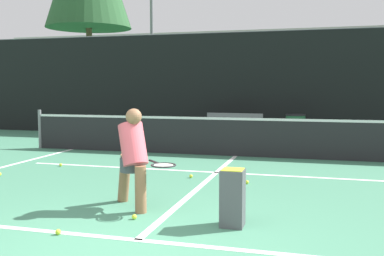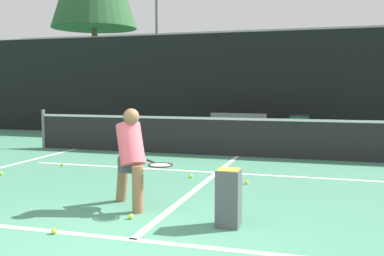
% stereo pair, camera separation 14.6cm
% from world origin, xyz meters
% --- Properties ---
extents(ground_plane, '(100.00, 100.00, 0.00)m').
position_xyz_m(ground_plane, '(0.00, 0.00, 0.00)').
color(ground_plane, '#427F60').
extents(court_baseline_near, '(11.00, 0.10, 0.01)m').
position_xyz_m(court_baseline_near, '(0.00, 0.40, 0.00)').
color(court_baseline_near, white).
rests_on(court_baseline_near, ground).
extents(court_service_line, '(8.25, 0.10, 0.01)m').
position_xyz_m(court_service_line, '(0.00, 4.51, 0.00)').
color(court_service_line, white).
rests_on(court_service_line, ground).
extents(court_center_mark, '(0.10, 6.30, 0.01)m').
position_xyz_m(court_center_mark, '(0.00, 3.55, 0.00)').
color(court_center_mark, white).
rests_on(court_center_mark, ground).
extents(net, '(11.09, 0.09, 1.07)m').
position_xyz_m(net, '(0.00, 6.70, 0.51)').
color(net, slate).
rests_on(net, ground).
extents(fence_back, '(24.00, 0.06, 3.55)m').
position_xyz_m(fence_back, '(0.00, 11.00, 1.77)').
color(fence_back, black).
rests_on(fence_back, ground).
extents(player_practicing, '(1.16, 0.81, 1.42)m').
position_xyz_m(player_practicing, '(-0.56, 1.63, 0.75)').
color(player_practicing, '#8C6042').
rests_on(player_practicing, ground).
extents(tennis_ball_scattered_0, '(0.07, 0.07, 0.07)m').
position_xyz_m(tennis_ball_scattered_0, '(-3.94, 3.07, 0.03)').
color(tennis_ball_scattered_0, '#D1E033').
rests_on(tennis_ball_scattered_0, ground).
extents(tennis_ball_scattered_1, '(0.07, 0.07, 0.07)m').
position_xyz_m(tennis_ball_scattered_1, '(-0.35, 3.86, 0.03)').
color(tennis_ball_scattered_1, '#D1E033').
rests_on(tennis_ball_scattered_1, ground).
extents(tennis_ball_scattered_2, '(0.07, 0.07, 0.07)m').
position_xyz_m(tennis_ball_scattered_2, '(-0.95, 0.33, 0.03)').
color(tennis_ball_scattered_2, '#D1E033').
rests_on(tennis_ball_scattered_2, ground).
extents(tennis_ball_scattered_3, '(0.07, 0.07, 0.07)m').
position_xyz_m(tennis_ball_scattered_3, '(0.74, 3.62, 0.03)').
color(tennis_ball_scattered_3, '#D1E033').
rests_on(tennis_ball_scattered_3, ground).
extents(tennis_ball_scattered_4, '(0.07, 0.07, 0.07)m').
position_xyz_m(tennis_ball_scattered_4, '(-3.37, 4.29, 0.03)').
color(tennis_ball_scattered_4, '#D1E033').
rests_on(tennis_ball_scattered_4, ground).
extents(tennis_ball_scattered_5, '(0.07, 0.07, 0.07)m').
position_xyz_m(tennis_ball_scattered_5, '(-0.34, 1.12, 0.03)').
color(tennis_ball_scattered_5, '#D1E033').
rests_on(tennis_ball_scattered_5, ground).
extents(tennis_ball_scattered_8, '(0.07, 0.07, 0.07)m').
position_xyz_m(tennis_ball_scattered_8, '(0.57, 3.21, 0.03)').
color(tennis_ball_scattered_8, '#D1E033').
rests_on(tennis_ball_scattered_8, ground).
extents(ball_hopper, '(0.28, 0.28, 0.71)m').
position_xyz_m(ball_hopper, '(0.93, 1.19, 0.37)').
color(ball_hopper, '#4C4C51').
rests_on(ball_hopper, ground).
extents(courtside_bench, '(1.86, 0.52, 0.86)m').
position_xyz_m(courtside_bench, '(-0.64, 9.96, 0.48)').
color(courtside_bench, slate).
rests_on(courtside_bench, ground).
extents(trash_bin, '(0.63, 0.63, 0.85)m').
position_xyz_m(trash_bin, '(1.28, 10.11, 0.43)').
color(trash_bin, '#28603D').
rests_on(trash_bin, ground).
extents(parked_car, '(1.70, 4.54, 1.37)m').
position_xyz_m(parked_car, '(0.17, 14.48, 0.58)').
color(parked_car, silver).
rests_on(parked_car, ground).
extents(building_far, '(36.00, 2.40, 5.02)m').
position_xyz_m(building_far, '(0.00, 23.60, 2.51)').
color(building_far, '#B2ADA3').
rests_on(building_far, ground).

